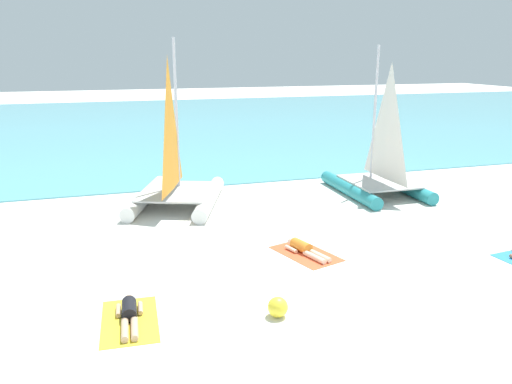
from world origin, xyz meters
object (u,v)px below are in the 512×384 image
object	(u,v)px
beach_ball	(278,307)
sailboat_teal	(378,173)
sunbather_middle	(304,249)
towel_left	(130,321)
sunbather_left	(129,313)
sailboat_white	(176,182)
towel_middle	(306,254)

from	to	relation	value
beach_ball	sailboat_teal	bearing A→B (deg)	48.79
sunbather_middle	towel_left	bearing A→B (deg)	-171.12
sunbather_left	sailboat_white	bearing A→B (deg)	77.93
sunbather_middle	sailboat_white	bearing A→B (deg)	98.37
towel_middle	sunbather_middle	world-z (taller)	sunbather_middle
sailboat_white	sunbather_middle	distance (m)	6.06
towel_left	beach_ball	world-z (taller)	beach_ball
towel_middle	towel_left	bearing A→B (deg)	-154.73
sailboat_teal	towel_middle	xyz separation A→B (m)	(-4.89, -4.75, -0.81)
sailboat_white	sailboat_teal	bearing A→B (deg)	14.87
towel_left	sunbather_middle	xyz separation A→B (m)	(4.70, 2.29, 0.13)
sunbather_left	beach_ball	distance (m)	2.98
sunbather_left	sunbather_middle	xyz separation A→B (m)	(4.70, 2.22, 0.00)
sailboat_teal	sunbather_middle	bearing A→B (deg)	-135.57
sailboat_white	towel_middle	distance (m)	6.14
sunbather_left	beach_ball	size ratio (longest dim) A/B	3.75
beach_ball	towel_middle	bearing A→B (deg)	57.90
towel_left	towel_middle	distance (m)	5.22
sailboat_white	sunbather_left	bearing A→B (deg)	-84.83
sunbather_left	sunbather_middle	distance (m)	5.20
towel_left	sunbather_middle	bearing A→B (deg)	25.99
sunbather_left	towel_middle	size ratio (longest dim) A/B	0.82
sunbather_left	sunbather_middle	world-z (taller)	same
beach_ball	sunbather_left	bearing A→B (deg)	165.15
sailboat_teal	sunbather_middle	size ratio (longest dim) A/B	3.54
towel_left	sailboat_white	bearing A→B (deg)	74.73
sailboat_teal	beach_ball	xyz separation A→B (m)	(-6.73, -7.68, -0.61)
sunbather_left	sunbather_middle	size ratio (longest dim) A/B	1.02
sailboat_white	towel_middle	xyz separation A→B (m)	(2.61, -5.50, -0.84)
towel_left	towel_middle	world-z (taller)	same
sunbather_left	beach_ball	bearing A→B (deg)	-11.54
beach_ball	towel_left	bearing A→B (deg)	166.42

